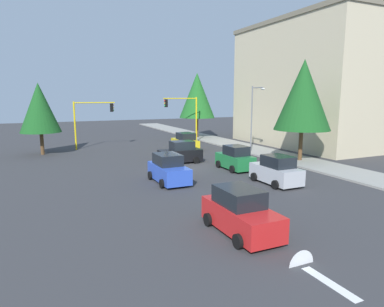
{
  "coord_description": "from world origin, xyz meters",
  "views": [
    {
      "loc": [
        25.43,
        -11.11,
        5.89
      ],
      "look_at": [
        0.29,
        0.36,
        1.2
      ],
      "focal_mm": 31.33,
      "sensor_mm": 36.0,
      "label": 1
    }
  ],
  "objects_px": {
    "car_black": "(181,153)",
    "tree_opposite_side": "(39,108)",
    "traffic_signal_far_left": "(184,111)",
    "street_lamp_curbside": "(254,112)",
    "car_yellow": "(185,142)",
    "car_red": "(240,213)",
    "tree_roadside_far": "(197,96)",
    "car_silver": "(276,171)",
    "car_blue": "(169,169)",
    "tree_roadside_near": "(303,95)",
    "traffic_signal_far_right": "(92,115)",
    "car_green": "(235,159)"
  },
  "relations": [
    {
      "from": "car_black",
      "to": "tree_opposite_side",
      "type": "bearing_deg",
      "value": -131.56
    },
    {
      "from": "traffic_signal_far_left",
      "to": "street_lamp_curbside",
      "type": "distance_m",
      "value": 10.96
    },
    {
      "from": "traffic_signal_far_left",
      "to": "car_yellow",
      "type": "relative_size",
      "value": 1.44
    },
    {
      "from": "street_lamp_curbside",
      "to": "car_red",
      "type": "xyz_separation_m",
      "value": [
        17.22,
        -12.59,
        -3.45
      ]
    },
    {
      "from": "tree_opposite_side",
      "to": "car_red",
      "type": "bearing_deg",
      "value": 16.54
    },
    {
      "from": "tree_roadside_far",
      "to": "car_silver",
      "type": "relative_size",
      "value": 2.43
    },
    {
      "from": "traffic_signal_far_left",
      "to": "car_blue",
      "type": "bearing_deg",
      "value": -26.17
    },
    {
      "from": "traffic_signal_far_left",
      "to": "car_blue",
      "type": "relative_size",
      "value": 1.43
    },
    {
      "from": "tree_roadside_near",
      "to": "car_silver",
      "type": "height_order",
      "value": "tree_roadside_near"
    },
    {
      "from": "tree_opposite_side",
      "to": "car_blue",
      "type": "relative_size",
      "value": 1.79
    },
    {
      "from": "street_lamp_curbside",
      "to": "tree_roadside_far",
      "type": "height_order",
      "value": "tree_roadside_far"
    },
    {
      "from": "traffic_signal_far_right",
      "to": "street_lamp_curbside",
      "type": "distance_m",
      "value": 18.13
    },
    {
      "from": "traffic_signal_far_right",
      "to": "tree_opposite_side",
      "type": "xyz_separation_m",
      "value": [
        2.0,
        -5.35,
        0.97
      ]
    },
    {
      "from": "car_red",
      "to": "car_yellow",
      "type": "bearing_deg",
      "value": 162.61
    },
    {
      "from": "traffic_signal_far_right",
      "to": "tree_roadside_near",
      "type": "height_order",
      "value": "tree_roadside_near"
    },
    {
      "from": "street_lamp_curbside",
      "to": "car_green",
      "type": "xyz_separation_m",
      "value": [
        6.01,
        -5.91,
        -3.45
      ]
    },
    {
      "from": "car_red",
      "to": "car_green",
      "type": "relative_size",
      "value": 1.15
    },
    {
      "from": "traffic_signal_far_right",
      "to": "car_blue",
      "type": "xyz_separation_m",
      "value": [
        18.04,
        2.5,
        -2.92
      ]
    },
    {
      "from": "car_green",
      "to": "car_silver",
      "type": "bearing_deg",
      "value": 1.15
    },
    {
      "from": "street_lamp_curbside",
      "to": "car_green",
      "type": "bearing_deg",
      "value": -44.51
    },
    {
      "from": "car_black",
      "to": "car_red",
      "type": "bearing_deg",
      "value": -13.23
    },
    {
      "from": "tree_roadside_far",
      "to": "tree_opposite_side",
      "type": "xyz_separation_m",
      "value": [
        6.0,
        -20.5,
        -1.28
      ]
    },
    {
      "from": "car_red",
      "to": "car_green",
      "type": "xyz_separation_m",
      "value": [
        -11.21,
        6.68,
        -0.0
      ]
    },
    {
      "from": "car_red",
      "to": "tree_opposite_side",
      "type": "bearing_deg",
      "value": -163.46
    },
    {
      "from": "tree_roadside_near",
      "to": "car_blue",
      "type": "height_order",
      "value": "tree_roadside_near"
    },
    {
      "from": "traffic_signal_far_right",
      "to": "car_blue",
      "type": "distance_m",
      "value": 18.45
    },
    {
      "from": "car_black",
      "to": "car_silver",
      "type": "relative_size",
      "value": 1.0
    },
    {
      "from": "tree_opposite_side",
      "to": "car_blue",
      "type": "distance_m",
      "value": 18.28
    },
    {
      "from": "car_yellow",
      "to": "traffic_signal_far_right",
      "type": "bearing_deg",
      "value": -121.36
    },
    {
      "from": "car_blue",
      "to": "tree_roadside_far",
      "type": "bearing_deg",
      "value": 150.16
    },
    {
      "from": "street_lamp_curbside",
      "to": "car_yellow",
      "type": "xyz_separation_m",
      "value": [
        -4.81,
        -5.69,
        -3.45
      ]
    },
    {
      "from": "tree_roadside_far",
      "to": "car_red",
      "type": "bearing_deg",
      "value": -22.19
    },
    {
      "from": "tree_roadside_near",
      "to": "car_yellow",
      "type": "bearing_deg",
      "value": -146.13
    },
    {
      "from": "traffic_signal_far_left",
      "to": "tree_opposite_side",
      "type": "bearing_deg",
      "value": -83.18
    },
    {
      "from": "tree_roadside_near",
      "to": "car_black",
      "type": "relative_size",
      "value": 2.41
    },
    {
      "from": "tree_opposite_side",
      "to": "car_yellow",
      "type": "xyz_separation_m",
      "value": [
        3.58,
        14.51,
        -3.89
      ]
    },
    {
      "from": "tree_roadside_near",
      "to": "tree_roadside_far",
      "type": "distance_m",
      "value": 20.03
    },
    {
      "from": "tree_opposite_side",
      "to": "traffic_signal_far_right",
      "type": "bearing_deg",
      "value": 110.5
    },
    {
      "from": "traffic_signal_far_left",
      "to": "car_yellow",
      "type": "height_order",
      "value": "traffic_signal_far_left"
    },
    {
      "from": "car_silver",
      "to": "car_red",
      "type": "xyz_separation_m",
      "value": [
        6.1,
        -6.79,
        0.0
      ]
    },
    {
      "from": "tree_roadside_near",
      "to": "tree_opposite_side",
      "type": "bearing_deg",
      "value": -123.07
    },
    {
      "from": "tree_roadside_far",
      "to": "car_green",
      "type": "relative_size",
      "value": 2.55
    },
    {
      "from": "car_yellow",
      "to": "car_blue",
      "type": "bearing_deg",
      "value": -28.09
    },
    {
      "from": "traffic_signal_far_right",
      "to": "street_lamp_curbside",
      "type": "bearing_deg",
      "value": 55.02
    },
    {
      "from": "tree_roadside_near",
      "to": "car_black",
      "type": "bearing_deg",
      "value": -111.37
    },
    {
      "from": "tree_opposite_side",
      "to": "car_blue",
      "type": "height_order",
      "value": "tree_opposite_side"
    },
    {
      "from": "car_red",
      "to": "tree_roadside_far",
      "type": "bearing_deg",
      "value": 157.81
    },
    {
      "from": "tree_roadside_near",
      "to": "car_green",
      "type": "xyz_separation_m",
      "value": [
        0.4,
        -7.21,
        -5.14
      ]
    },
    {
      "from": "tree_opposite_side",
      "to": "traffic_signal_far_left",
      "type": "bearing_deg",
      "value": 96.82
    },
    {
      "from": "traffic_signal_far_right",
      "to": "tree_opposite_side",
      "type": "distance_m",
      "value": 5.79
    }
  ]
}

